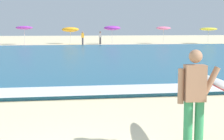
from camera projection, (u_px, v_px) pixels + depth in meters
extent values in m
cube|color=#1E6084|center=(64.00, 56.00, 23.54)|extent=(120.00, 28.00, 0.14)
cube|color=white|center=(69.00, 91.00, 10.39)|extent=(120.00, 1.56, 0.01)
cylinder|color=#338E56|center=(188.00, 127.00, 5.62)|extent=(0.15, 0.15, 0.88)
cylinder|color=#338E56|center=(199.00, 127.00, 5.63)|extent=(0.15, 0.15, 0.88)
cube|color=#9E7051|center=(195.00, 83.00, 5.53)|extent=(0.36, 0.25, 0.60)
sphere|color=#9E7051|center=(196.00, 56.00, 5.47)|extent=(0.22, 0.22, 0.22)
cylinder|color=#9E7051|center=(181.00, 86.00, 5.53)|extent=(0.10, 0.10, 0.58)
cylinder|color=#9E7051|center=(211.00, 82.00, 5.56)|extent=(0.32, 0.13, 0.51)
cylinder|color=beige|center=(24.00, 36.00, 40.61)|extent=(0.05, 0.05, 1.96)
ellipsoid|color=purple|center=(24.00, 28.00, 40.48)|extent=(2.01, 2.03, 0.51)
cylinder|color=beige|center=(70.00, 37.00, 42.47)|extent=(0.05, 0.05, 1.70)
ellipsoid|color=#F4A31E|center=(70.00, 30.00, 42.35)|extent=(2.14, 2.17, 0.74)
cylinder|color=beige|center=(112.00, 36.00, 41.33)|extent=(0.05, 0.05, 1.91)
ellipsoid|color=purple|center=(112.00, 28.00, 41.19)|extent=(2.05, 2.06, 0.55)
cylinder|color=beige|center=(163.00, 36.00, 42.94)|extent=(0.05, 0.05, 1.92)
ellipsoid|color=pink|center=(163.00, 28.00, 42.81)|extent=(1.85, 1.87, 0.50)
cylinder|color=beige|center=(208.00, 37.00, 43.11)|extent=(0.05, 0.05, 1.79)
ellipsoid|color=yellow|center=(208.00, 29.00, 42.99)|extent=(2.19, 2.20, 0.40)
cylinder|color=#383842|center=(83.00, 41.00, 40.12)|extent=(0.20, 0.20, 0.84)
cube|color=orange|center=(83.00, 35.00, 40.03)|extent=(0.32, 0.20, 0.54)
sphere|color=#9E7051|center=(83.00, 32.00, 39.98)|extent=(0.20, 0.20, 0.20)
cylinder|color=#383842|center=(83.00, 41.00, 40.28)|extent=(0.20, 0.20, 0.84)
cube|color=#338C4C|center=(83.00, 35.00, 40.19)|extent=(0.32, 0.20, 0.54)
sphere|color=brown|center=(83.00, 32.00, 40.15)|extent=(0.20, 0.20, 0.20)
cylinder|color=#383842|center=(100.00, 41.00, 41.59)|extent=(0.20, 0.20, 0.84)
cube|color=white|center=(100.00, 35.00, 41.50)|extent=(0.32, 0.20, 0.54)
sphere|color=#9E7051|center=(100.00, 32.00, 41.46)|extent=(0.20, 0.20, 0.20)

